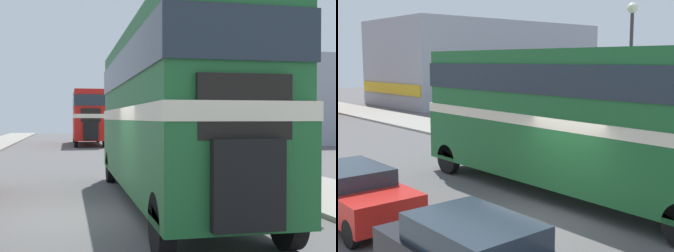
% 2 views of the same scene
% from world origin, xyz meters
% --- Properties ---
extents(ground_plane, '(120.00, 120.00, 0.00)m').
position_xyz_m(ground_plane, '(0.00, 0.00, 0.00)').
color(ground_plane, '#565454').
extents(double_decker_bus, '(2.49, 11.12, 4.35)m').
position_xyz_m(double_decker_bus, '(1.99, 1.27, 2.58)').
color(double_decker_bus, '#1E602D').
rests_on(double_decker_bus, ground_plane).
extents(bus_distant, '(2.48, 9.89, 4.49)m').
position_xyz_m(bus_distant, '(1.14, 29.82, 2.65)').
color(bus_distant, red).
rests_on(bus_distant, ground_plane).
extents(pedestrian_walking, '(0.35, 0.35, 1.72)m').
position_xyz_m(pedestrian_walking, '(7.46, 7.19, 1.09)').
color(pedestrian_walking, '#282833').
rests_on(pedestrian_walking, sidewalk_right).
extents(street_lamp, '(0.36, 0.36, 5.86)m').
position_xyz_m(street_lamp, '(5.61, 1.51, 3.96)').
color(street_lamp, '#38383D').
rests_on(street_lamp, sidewalk_right).
extents(shop_building_block, '(21.06, 10.74, 7.56)m').
position_xyz_m(shop_building_block, '(20.67, 28.67, 3.78)').
color(shop_building_block, '#999EA8').
rests_on(shop_building_block, ground_plane).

